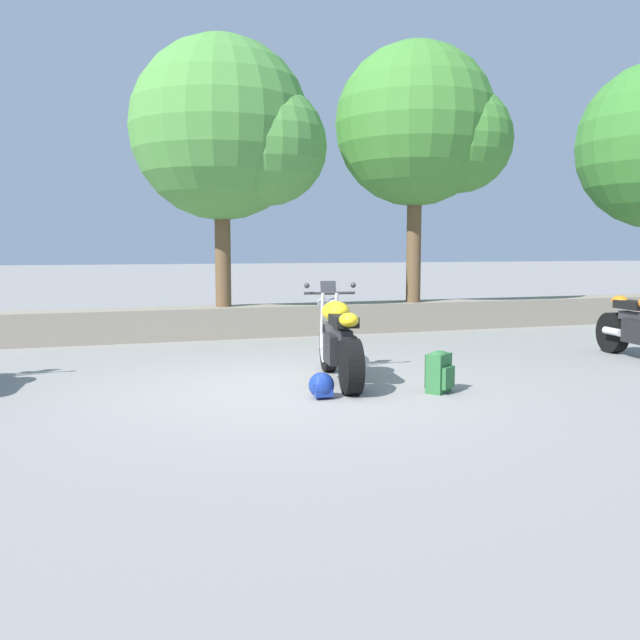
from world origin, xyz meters
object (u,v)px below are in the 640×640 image
object	(u,v)px
leafy_tree_mid_right	(425,128)
leafy_tree_mid_left	(231,133)
motorcycle_yellow_centre	(339,342)
rider_helmet	(322,386)
rider_backpack	(439,371)

from	to	relation	value
leafy_tree_mid_right	leafy_tree_mid_left	bearing A→B (deg)	177.71
motorcycle_yellow_centre	rider_helmet	xyz separation A→B (m)	(-0.49, -0.82, -0.35)
rider_backpack	leafy_tree_mid_left	bearing A→B (deg)	103.15
motorcycle_yellow_centre	leafy_tree_mid_left	size ratio (longest dim) A/B	0.44
motorcycle_yellow_centre	leafy_tree_mid_left	xyz separation A→B (m)	(-0.42, 4.47, 3.12)
motorcycle_yellow_centre	rider_helmet	bearing A→B (deg)	-120.60
motorcycle_yellow_centre	rider_backpack	bearing A→B (deg)	-48.15
motorcycle_yellow_centre	rider_helmet	world-z (taller)	motorcycle_yellow_centre
rider_backpack	leafy_tree_mid_left	distance (m)	6.50
rider_helmet	leafy_tree_mid_left	distance (m)	6.33
leafy_tree_mid_left	leafy_tree_mid_right	distance (m)	3.69
leafy_tree_mid_left	leafy_tree_mid_right	world-z (taller)	leafy_tree_mid_right
rider_backpack	rider_helmet	bearing A→B (deg)	174.57
motorcycle_yellow_centre	leafy_tree_mid_right	size ratio (longest dim) A/B	0.42
motorcycle_yellow_centre	leafy_tree_mid_right	bearing A→B (deg)	52.92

